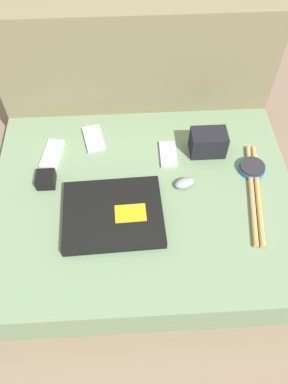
% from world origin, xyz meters
% --- Properties ---
extents(ground_plane, '(8.00, 8.00, 0.00)m').
position_xyz_m(ground_plane, '(0.00, 0.00, 0.00)').
color(ground_plane, '#7A6651').
extents(couch_seat, '(0.94, 0.74, 0.15)m').
position_xyz_m(couch_seat, '(0.00, 0.00, 0.07)').
color(couch_seat, slate).
rests_on(couch_seat, ground_plane).
extents(couch_backrest, '(0.94, 0.20, 0.52)m').
position_xyz_m(couch_backrest, '(0.00, 0.47, 0.26)').
color(couch_backrest, '#756B4C').
rests_on(couch_backrest, ground_plane).
extents(laptop, '(0.30, 0.25, 0.03)m').
position_xyz_m(laptop, '(-0.09, -0.07, 0.16)').
color(laptop, black).
rests_on(laptop, couch_seat).
extents(computer_mouse, '(0.07, 0.06, 0.03)m').
position_xyz_m(computer_mouse, '(0.13, 0.03, 0.16)').
color(computer_mouse, gray).
rests_on(computer_mouse, couch_seat).
extents(speaker_puck, '(0.08, 0.08, 0.02)m').
position_xyz_m(speaker_puck, '(0.35, 0.08, 0.16)').
color(speaker_puck, '#1E569E').
rests_on(speaker_puck, couch_seat).
extents(phone_silver, '(0.06, 0.11, 0.01)m').
position_xyz_m(phone_silver, '(0.09, 0.16, 0.16)').
color(phone_silver, '#B7B7BC').
rests_on(phone_silver, couch_seat).
extents(phone_black, '(0.08, 0.13, 0.01)m').
position_xyz_m(phone_black, '(-0.30, 0.18, 0.16)').
color(phone_black, silver).
rests_on(phone_black, couch_seat).
extents(phone_small, '(0.09, 0.13, 0.01)m').
position_xyz_m(phone_small, '(-0.16, 0.25, 0.16)').
color(phone_small, '#B7B7BC').
rests_on(phone_small, couch_seat).
extents(camera_pouch, '(0.12, 0.08, 0.08)m').
position_xyz_m(camera_pouch, '(0.22, 0.17, 0.19)').
color(camera_pouch, black).
rests_on(camera_pouch, couch_seat).
extents(charger_brick, '(0.06, 0.06, 0.04)m').
position_xyz_m(charger_brick, '(-0.30, 0.07, 0.17)').
color(charger_brick, black).
rests_on(charger_brick, couch_seat).
extents(drumstick_pair, '(0.09, 0.38, 0.02)m').
position_xyz_m(drumstick_pair, '(0.34, -0.01, 0.16)').
color(drumstick_pair, tan).
rests_on(drumstick_pair, couch_seat).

